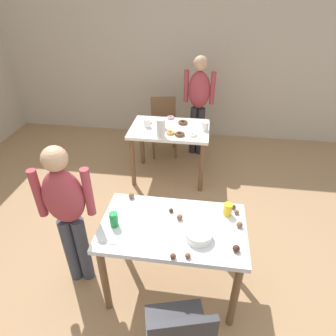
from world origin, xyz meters
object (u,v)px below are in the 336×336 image
at_px(pitcher_far, 161,128).
at_px(dining_table_far, 170,136).
at_px(mixing_bowl, 199,235).
at_px(chair_far_table, 164,123).
at_px(person_adult_far, 199,99).
at_px(soda_can, 114,219).
at_px(person_girl_near, 67,209).
at_px(dining_table_near, 173,236).

bearing_deg(pitcher_far, dining_table_far, 76.51).
bearing_deg(mixing_bowl, chair_far_table, 104.26).
bearing_deg(person_adult_far, pitcher_far, -111.57).
relative_size(soda_can, pitcher_far, 0.52).
height_order(soda_can, pitcher_far, pitcher_far).
distance_m(dining_table_far, pitcher_far, 0.37).
distance_m(person_adult_far, soda_can, 2.60).
bearing_deg(person_girl_near, soda_can, -6.70).
distance_m(dining_table_near, pitcher_far, 1.54).
relative_size(dining_table_far, mixing_bowl, 5.07).
bearing_deg(soda_can, person_adult_far, 78.55).
height_order(chair_far_table, soda_can, soda_can).
bearing_deg(mixing_bowl, person_adult_far, 93.04).
xyz_separation_m(dining_table_far, person_adult_far, (0.33, 0.72, 0.27)).
xyz_separation_m(person_girl_near, person_adult_far, (0.91, 2.50, 0.08)).
bearing_deg(dining_table_far, chair_far_table, 104.95).
bearing_deg(dining_table_far, person_adult_far, 65.47).
bearing_deg(soda_can, chair_far_table, 90.01).
xyz_separation_m(person_adult_far, pitcher_far, (-0.40, -1.00, -0.03)).
distance_m(dining_table_far, person_girl_near, 1.88).
bearing_deg(soda_can, dining_table_far, 84.15).
height_order(chair_far_table, mixing_bowl, chair_far_table).
bearing_deg(mixing_bowl, dining_table_far, 104.01).
distance_m(person_girl_near, soda_can, 0.40).
xyz_separation_m(dining_table_far, mixing_bowl, (0.47, -1.87, 0.15)).
bearing_deg(person_adult_far, person_girl_near, -110.09).
distance_m(dining_table_far, person_adult_far, 0.84).
bearing_deg(chair_far_table, mixing_bowl, -75.74).
height_order(dining_table_near, chair_far_table, chair_far_table).
relative_size(dining_table_near, mixing_bowl, 5.66).
height_order(person_adult_far, pitcher_far, person_adult_far).
xyz_separation_m(soda_can, pitcher_far, (0.12, 1.54, 0.06)).
relative_size(chair_far_table, mixing_bowl, 4.34).
distance_m(dining_table_near, person_adult_far, 2.50).
bearing_deg(person_adult_far, chair_far_table, -178.16).
relative_size(dining_table_far, person_girl_near, 0.73).
distance_m(chair_far_table, mixing_bowl, 2.67).
height_order(dining_table_far, chair_far_table, chair_far_table).
bearing_deg(dining_table_near, soda_can, -172.62).
distance_m(dining_table_near, chair_far_table, 2.51).
relative_size(person_girl_near, soda_can, 11.40).
height_order(person_girl_near, soda_can, person_girl_near).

